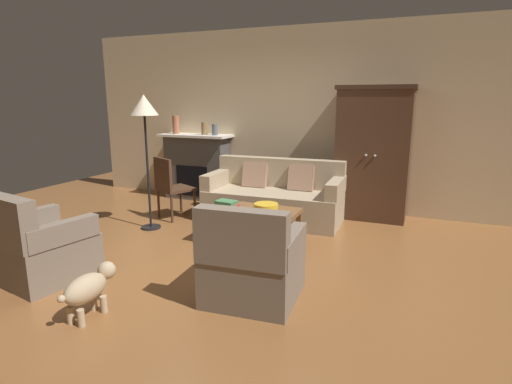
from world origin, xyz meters
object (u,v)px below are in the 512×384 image
mantel_vase_slate (215,130)px  armchair_near_left (39,248)px  armchair_near_right (252,265)px  floor_lamp (144,113)px  fireplace (197,166)px  coffee_table (252,214)px  armoire (373,153)px  couch (274,198)px  fruit_bowl (266,207)px  book_stack (227,204)px  dog (89,288)px  mantel_vase_bronze (204,128)px  side_chair_wooden (170,184)px  mantel_vase_terracotta (176,125)px

mantel_vase_slate → armchair_near_left: mantel_vase_slate is taller
mantel_vase_slate → armchair_near_right: size_ratio=0.20×
armchair_near_right → floor_lamp: 2.74m
fireplace → coffee_table: 2.50m
fireplace → armchair_near_right: size_ratio=1.43×
mantel_vase_slate → armchair_near_right: mantel_vase_slate is taller
mantel_vase_slate → armoire: bearing=-1.3°
couch → armchair_near_right: size_ratio=2.21×
fireplace → fruit_bowl: 2.60m
book_stack → mantel_vase_slate: size_ratio=1.51×
book_stack → armchair_near_right: bearing=-55.8°
couch → mantel_vase_slate: (-1.32, 0.71, 0.89)m
fruit_bowl → dog: size_ratio=0.50×
mantel_vase_bronze → armchair_near_left: 3.58m
mantel_vase_slate → dog: size_ratio=0.31×
couch → mantel_vase_bronze: (-1.52, 0.71, 0.91)m
armoire → side_chair_wooden: bearing=-156.4°
fruit_bowl → armchair_near_left: (-1.64, -1.77, -0.14)m
armchair_near_left → coffee_table: bearing=49.8°
coffee_table → armchair_near_right: (0.57, -1.34, -0.05)m
fireplace → armchair_near_right: 3.88m
coffee_table → floor_lamp: (-1.49, 0.00, 1.16)m
fireplace → armchair_near_right: (2.35, -3.08, -0.25)m
fireplace → coffee_table: fireplace is taller
armoire → coffee_table: armoire is taller
mantel_vase_terracotta → dog: 4.28m
fruit_bowl → armoire: bearing=58.6°
couch → coffee_table: size_ratio=1.77×
armoire → book_stack: size_ratio=6.98×
fruit_bowl → mantel_vase_slate: (-1.57, 1.69, 0.75)m
dog → coffee_table: bearing=76.0°
coffee_table → book_stack: book_stack is taller
coffee_table → side_chair_wooden: size_ratio=1.22×
coffee_table → mantel_vase_terracotta: bearing=141.5°
couch → coffee_table: (0.08, -1.01, 0.05)m
armchair_near_left → floor_lamp: floor_lamp is taller
armoire → floor_lamp: size_ratio=1.07×
fireplace → armoire: 2.98m
book_stack → mantel_vase_terracotta: bearing=136.3°
fireplace → mantel_vase_bronze: bearing=-5.7°
fruit_bowl → couch: bearing=104.5°
armoire → dog: 4.18m
couch → mantel_vase_slate: bearing=151.8°
mantel_vase_bronze → mantel_vase_slate: 0.20m
fireplace → mantel_vase_bronze: 0.68m
armchair_near_right → fruit_bowl: bearing=106.2°
armoire → dog: bearing=-114.3°
side_chair_wooden → mantel_vase_bronze: bearing=95.1°
armoire → side_chair_wooden: size_ratio=2.10×
side_chair_wooden → armchair_near_right: bearing=-41.7°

